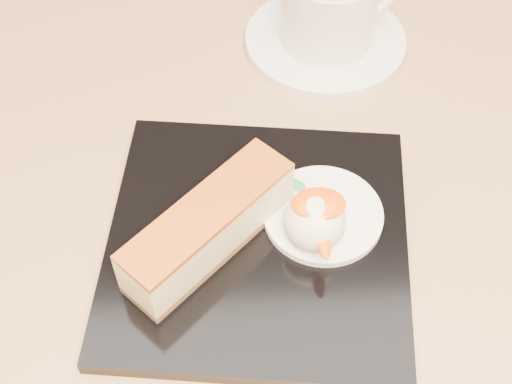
{
  "coord_description": "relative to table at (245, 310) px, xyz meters",
  "views": [
    {
      "loc": [
        -0.01,
        -0.32,
        1.17
      ],
      "look_at": [
        0.01,
        -0.01,
        0.76
      ],
      "focal_mm": 50.0,
      "sensor_mm": 36.0,
      "label": 1
    }
  ],
  "objects": [
    {
      "name": "cheesecake",
      "position": [
        -0.02,
        -0.03,
        0.19
      ],
      "size": [
        0.13,
        0.12,
        0.05
      ],
      "rotation": [
        0.0,
        0.0,
        0.77
      ],
      "color": "brown",
      "rests_on": "dessert_plate"
    },
    {
      "name": "mango_sauce",
      "position": [
        0.05,
        -0.03,
        0.21
      ],
      "size": [
        0.04,
        0.03,
        0.01
      ],
      "primitive_type": "ellipsoid",
      "color": "#FB5907",
      "rests_on": "ice_cream_scoop"
    },
    {
      "name": "mint_sprig",
      "position": [
        0.03,
        0.01,
        0.17
      ],
      "size": [
        0.04,
        0.03,
        0.0
      ],
      "color": "green",
      "rests_on": "cream_smear"
    },
    {
      "name": "coffee_cup",
      "position": [
        0.09,
        0.19,
        0.2
      ],
      "size": [
        0.11,
        0.09,
        0.07
      ],
      "rotation": [
        0.0,
        0.0,
        0.34
      ],
      "color": "white",
      "rests_on": "saucer"
    },
    {
      "name": "saucer",
      "position": [
        0.09,
        0.19,
        0.16
      ],
      "size": [
        0.15,
        0.15,
        0.01
      ],
      "primitive_type": "cylinder",
      "color": "white",
      "rests_on": "table"
    },
    {
      "name": "dessert_plate",
      "position": [
        0.01,
        -0.03,
        0.16
      ],
      "size": [
        0.25,
        0.25,
        0.01
      ],
      "primitive_type": "cube",
      "rotation": [
        0.0,
        0.0,
        -0.14
      ],
      "color": "black",
      "rests_on": "table"
    },
    {
      "name": "ice_cream_scoop",
      "position": [
        0.05,
        -0.03,
        0.19
      ],
      "size": [
        0.05,
        0.05,
        0.05
      ],
      "primitive_type": "sphere",
      "color": "white",
      "rests_on": "cream_smear"
    },
    {
      "name": "table",
      "position": [
        0.0,
        0.0,
        0.0
      ],
      "size": [
        0.8,
        0.8,
        0.72
      ],
      "color": "black",
      "rests_on": "ground"
    },
    {
      "name": "cream_smear",
      "position": [
        0.06,
        -0.01,
        0.17
      ],
      "size": [
        0.09,
        0.09,
        0.01
      ],
      "primitive_type": "cylinder",
      "color": "white",
      "rests_on": "dessert_plate"
    }
  ]
}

